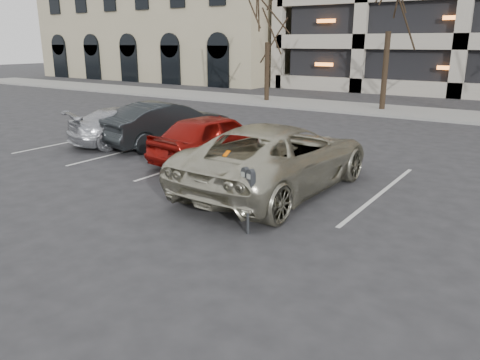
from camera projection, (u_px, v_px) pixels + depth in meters
name	position (u px, v px, depth m)	size (l,w,h in m)	color
ground	(282.00, 210.00, 10.06)	(140.00, 140.00, 0.00)	#28282B
sidewalk	(443.00, 115.00, 22.74)	(80.00, 4.00, 0.12)	gray
stall_lines	(278.00, 175.00, 12.63)	(16.90, 5.20, 0.00)	silver
office_building	(185.00, 0.00, 46.75)	(26.00, 16.20, 15.00)	tan
tree_a	(268.00, 4.00, 26.57)	(3.37, 3.37, 7.66)	black
parking_meter	(248.00, 185.00, 8.53)	(0.34, 0.22, 1.25)	black
suv_silver	(278.00, 157.00, 11.23)	(2.82, 5.89, 1.63)	#BCB8A0
car_red	(215.00, 137.00, 13.93)	(1.73, 4.29, 1.46)	maroon
car_dark	(168.00, 124.00, 16.19)	(1.59, 4.55, 1.50)	black
car_silver	(133.00, 125.00, 16.44)	(1.81, 4.46, 1.29)	#B7BAC0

